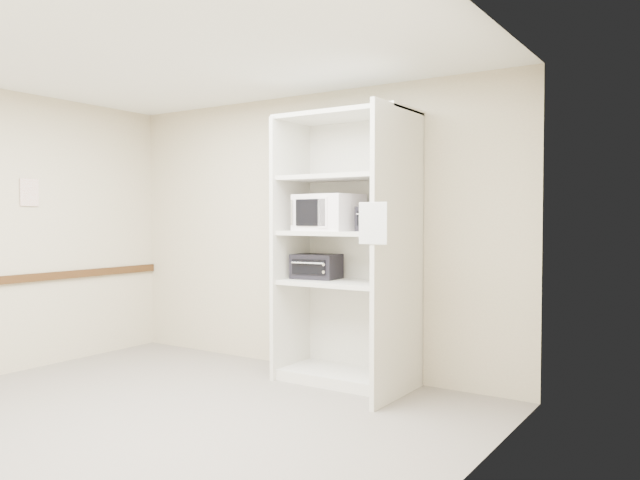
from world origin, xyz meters
The scene contains 10 objects.
floor centered at (0.00, 0.00, 0.00)m, with size 4.50×4.00×0.01m, color #6D665C.
ceiling centered at (0.00, 0.00, 2.70)m, with size 4.50×4.00×0.01m, color white.
wall_back centered at (0.00, 2.00, 1.35)m, with size 4.50×0.02×2.70m, color beige.
wall_right centered at (2.25, 0.00, 1.35)m, with size 0.02×4.00×2.70m, color beige.
shelving_unit centered at (0.67, 1.70, 1.13)m, with size 1.24×0.92×2.42m.
microwave centered at (0.45, 1.67, 1.53)m, with size 0.55×0.42×0.33m, color white.
toaster_oven_upper centered at (0.98, 1.69, 1.48)m, with size 0.38×0.28×0.22m, color black.
toaster_oven_lower centered at (0.27, 1.74, 1.03)m, with size 0.41×0.31×0.23m, color black.
paper_sign centered at (1.23, 1.07, 1.45)m, with size 0.25×0.01×0.31m, color white.
wall_poster centered at (-2.24, 0.45, 1.74)m, with size 0.01×0.19×0.27m, color white.
Camera 1 is at (3.48, -3.08, 1.48)m, focal length 35.00 mm.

